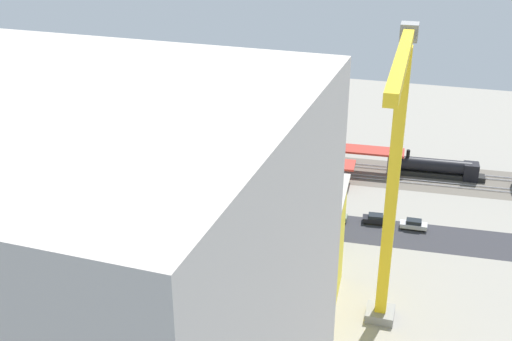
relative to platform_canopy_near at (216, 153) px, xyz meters
name	(u,v)px	position (x,y,z in m)	size (l,w,h in m)	color
ground_plane	(266,211)	(-14.21, 13.74, -3.69)	(174.56, 174.56, 0.00)	gray
rail_bed	(294,165)	(-14.21, -6.76, -3.69)	(109.10, 13.28, 0.01)	#665E54
street_asphalt	(262,219)	(-14.21, 16.79, -3.69)	(109.10, 9.00, 0.01)	#2D2D33
track_rails	(294,164)	(-14.21, -6.76, -3.51)	(108.94, 12.92, 0.12)	#9E9EA8
platform_canopy_near	(216,153)	(0.00, 0.00, 0.00)	(54.54, 7.91, 3.91)	#B73328
platform_canopy_far	(258,141)	(-6.63, -7.04, 0.66)	(58.25, 7.59, 4.59)	#A82D23
locomotive	(442,169)	(-42.96, -9.41, -1.91)	(16.31, 3.55, 5.03)	black
parked_car_0	(414,225)	(-39.11, 12.99, -2.97)	(4.41, 1.91, 1.64)	black
parked_car_1	(375,219)	(-32.88, 12.81, -2.98)	(4.42, 2.31, 1.58)	black
parked_car_2	(334,216)	(-26.05, 13.87, -2.91)	(4.47, 1.89, 1.77)	black
parked_car_3	(290,210)	(-18.33, 13.56, -2.96)	(4.72, 2.18, 1.63)	black
parked_car_4	(250,203)	(-11.06, 13.35, -2.92)	(4.20, 1.80, 1.75)	black
parked_car_5	(216,199)	(-4.85, 13.46, -3.00)	(4.77, 1.86, 1.54)	black
parked_car_6	(177,193)	(2.96, 13.01, -2.96)	(4.62, 2.04, 1.65)	black
parked_car_7	(144,189)	(9.18, 13.44, -2.91)	(4.38, 1.94, 1.75)	black
construction_building	(208,247)	(-13.53, 40.33, 4.21)	(34.24, 18.19, 15.79)	yellow
construction_roof_slab	(206,192)	(-13.53, 40.33, 12.30)	(34.84, 18.79, 0.40)	#B7B2A8
tower_crane	(394,169)	(-36.50, 40.52, 18.52)	(3.60, 27.60, 37.31)	gray
box_truck_0	(183,230)	(-4.09, 26.93, -2.04)	(8.85, 3.86, 3.37)	black
box_truck_1	(284,237)	(-19.99, 24.45, -2.01)	(8.81, 2.58, 3.48)	black
street_tree_0	(80,186)	(16.89, 22.01, 0.70)	(4.31, 4.31, 6.56)	brown
street_tree_1	(324,215)	(-25.75, 22.52, 1.66)	(5.10, 5.10, 7.92)	brown
street_tree_2	(205,202)	(-5.78, 21.40, 0.52)	(4.03, 4.03, 6.24)	brown
street_tree_3	(173,193)	(-0.10, 21.13, 1.21)	(5.67, 5.67, 7.75)	brown
traffic_light	(163,193)	(1.69, 21.31, 1.08)	(0.50, 0.36, 7.30)	#333333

